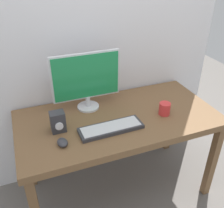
{
  "coord_description": "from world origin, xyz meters",
  "views": [
    {
      "loc": [
        -0.62,
        -1.46,
        1.83
      ],
      "look_at": [
        -0.05,
        0.0,
        0.89
      ],
      "focal_mm": 40.85,
      "sensor_mm": 36.0,
      "label": 1
    }
  ],
  "objects_px": {
    "mouse": "(62,142)",
    "coffee_mug": "(165,109)",
    "monitor": "(86,79)",
    "audio_controller": "(58,122)",
    "desk": "(118,125)",
    "keyboard_primary": "(111,128)"
  },
  "relations": [
    {
      "from": "monitor",
      "to": "keyboard_primary",
      "type": "height_order",
      "value": "monitor"
    },
    {
      "from": "mouse",
      "to": "audio_controller",
      "type": "xyz_separation_m",
      "value": [
        0.01,
        0.16,
        0.05
      ]
    },
    {
      "from": "monitor",
      "to": "mouse",
      "type": "xyz_separation_m",
      "value": [
        -0.28,
        -0.39,
        -0.22
      ]
    },
    {
      "from": "keyboard_primary",
      "to": "audio_controller",
      "type": "xyz_separation_m",
      "value": [
        -0.34,
        0.12,
        0.06
      ]
    },
    {
      "from": "keyboard_primary",
      "to": "coffee_mug",
      "type": "relative_size",
      "value": 4.74
    },
    {
      "from": "mouse",
      "to": "coffee_mug",
      "type": "xyz_separation_m",
      "value": [
        0.79,
        0.08,
        0.03
      ]
    },
    {
      "from": "monitor",
      "to": "coffee_mug",
      "type": "relative_size",
      "value": 5.51
    },
    {
      "from": "desk",
      "to": "keyboard_primary",
      "type": "xyz_separation_m",
      "value": [
        -0.11,
        -0.13,
        0.09
      ]
    },
    {
      "from": "monitor",
      "to": "keyboard_primary",
      "type": "xyz_separation_m",
      "value": [
        0.06,
        -0.35,
        -0.23
      ]
    },
    {
      "from": "monitor",
      "to": "audio_controller",
      "type": "bearing_deg",
      "value": -140.19
    },
    {
      "from": "mouse",
      "to": "coffee_mug",
      "type": "bearing_deg",
      "value": -0.32
    },
    {
      "from": "monitor",
      "to": "coffee_mug",
      "type": "bearing_deg",
      "value": -31.16
    },
    {
      "from": "desk",
      "to": "audio_controller",
      "type": "distance_m",
      "value": 0.48
    },
    {
      "from": "desk",
      "to": "mouse",
      "type": "height_order",
      "value": "mouse"
    },
    {
      "from": "desk",
      "to": "keyboard_primary",
      "type": "bearing_deg",
      "value": -129.89
    },
    {
      "from": "desk",
      "to": "mouse",
      "type": "xyz_separation_m",
      "value": [
        -0.46,
        -0.17,
        0.1
      ]
    },
    {
      "from": "mouse",
      "to": "coffee_mug",
      "type": "distance_m",
      "value": 0.8
    },
    {
      "from": "coffee_mug",
      "to": "monitor",
      "type": "bearing_deg",
      "value": 148.84
    },
    {
      "from": "mouse",
      "to": "keyboard_primary",
      "type": "bearing_deg",
      "value": 0.35
    },
    {
      "from": "desk",
      "to": "monitor",
      "type": "height_order",
      "value": "monitor"
    },
    {
      "from": "coffee_mug",
      "to": "audio_controller",
      "type": "bearing_deg",
      "value": 174.28
    },
    {
      "from": "desk",
      "to": "keyboard_primary",
      "type": "distance_m",
      "value": 0.2
    }
  ]
}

